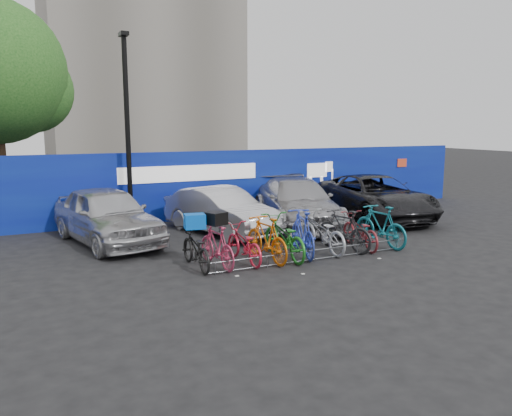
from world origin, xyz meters
TOP-DOWN VIEW (x-y plane):
  - ground at (0.00, 0.00)m, footprint 100.00×100.00m
  - hoarding at (0.01, 6.00)m, footprint 22.00×0.18m
  - lamppost at (-3.20, 5.40)m, footprint 0.25×0.50m
  - bike_rack at (-0.00, -0.60)m, footprint 5.60×0.03m
  - car_0 at (-4.24, 3.60)m, footprint 2.84×4.99m
  - car_1 at (-0.87, 3.39)m, footprint 2.62×4.50m
  - car_2 at (1.90, 3.52)m, footprint 3.40×5.63m
  - car_3 at (5.05, 3.40)m, footprint 3.27×5.80m
  - bike_0 at (-2.83, 0.09)m, footprint 0.63×1.81m
  - bike_1 at (-2.33, -0.03)m, footprint 0.64×1.73m
  - bike_2 at (-1.61, 0.05)m, footprint 0.69×1.80m
  - bike_3 at (-1.06, -0.09)m, footprint 0.67×1.91m
  - bike_4 at (-0.55, -0.04)m, footprint 0.74×2.07m
  - bike_5 at (0.02, 0.00)m, footprint 1.05×2.06m
  - bike_6 at (0.67, 0.11)m, footprint 0.77×2.03m
  - bike_7 at (1.28, -0.03)m, footprint 0.92×1.92m
  - bike_8 at (1.81, -0.01)m, footprint 0.86×1.89m
  - bike_9 at (2.45, -0.09)m, footprint 0.72×1.96m
  - cargo_crate at (-2.83, 0.09)m, footprint 0.52×0.42m
  - cargo_topcase at (-2.33, -0.03)m, footprint 0.51×0.48m

SIDE VIEW (x-z plane):
  - ground at x=0.00m, z-range 0.00..0.00m
  - bike_rack at x=0.00m, z-range 0.01..0.31m
  - bike_2 at x=-1.61m, z-range 0.00..0.94m
  - bike_0 at x=-2.83m, z-range 0.00..0.95m
  - bike_8 at x=1.81m, z-range 0.00..0.96m
  - bike_1 at x=-2.33m, z-range 0.00..1.02m
  - bike_6 at x=0.67m, z-range 0.00..1.06m
  - bike_4 at x=-0.55m, z-range 0.00..1.08m
  - bike_7 at x=1.28m, z-range 0.00..1.11m
  - bike_3 at x=-1.06m, z-range 0.00..1.12m
  - bike_9 at x=2.45m, z-range 0.00..1.15m
  - bike_5 at x=0.02m, z-range 0.00..1.19m
  - car_1 at x=-0.87m, z-range 0.00..1.40m
  - car_2 at x=1.90m, z-range 0.00..1.53m
  - car_3 at x=5.05m, z-range 0.00..1.53m
  - car_0 at x=-4.24m, z-range 0.00..1.60m
  - cargo_crate at x=-2.83m, z-range 0.95..1.29m
  - cargo_topcase at x=-2.33m, z-range 1.02..1.32m
  - hoarding at x=0.01m, z-range 0.00..2.40m
  - lamppost at x=-3.20m, z-range 0.22..6.33m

